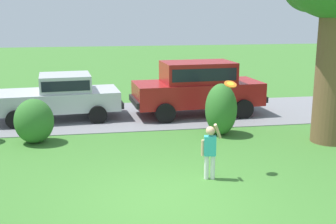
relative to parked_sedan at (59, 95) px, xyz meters
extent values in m
plane|color=#3D752D|center=(2.47, -7.14, -0.85)|extent=(80.00, 80.00, 0.00)
cube|color=slate|center=(2.47, 0.09, -0.84)|extent=(28.00, 4.40, 0.02)
cylinder|color=brown|center=(7.78, -4.06, 1.07)|extent=(1.03, 1.03, 3.83)
ellipsoid|color=#33702B|center=(-0.51, -2.75, -0.21)|extent=(1.10, 1.04, 1.27)
ellipsoid|color=#33702B|center=(4.93, -2.80, -0.07)|extent=(0.95, 1.08, 1.56)
cube|color=silver|center=(-0.10, -0.01, -0.17)|extent=(4.34, 2.20, 0.64)
cube|color=silver|center=(0.22, 0.02, 0.43)|extent=(1.81, 1.76, 0.56)
cube|color=black|center=(0.22, 0.02, 0.43)|extent=(1.68, 1.77, 0.34)
cylinder|color=black|center=(-1.31, -1.06, -0.55)|extent=(0.62, 0.27, 0.60)
cylinder|color=black|center=(-1.48, 0.81, -0.55)|extent=(0.62, 0.27, 0.60)
cylinder|color=black|center=(1.28, -0.83, -0.55)|extent=(0.62, 0.27, 0.60)
cylinder|color=black|center=(1.12, 1.04, -0.55)|extent=(0.62, 0.27, 0.60)
cube|color=black|center=(2.04, 0.18, -0.33)|extent=(0.27, 1.75, 0.20)
cube|color=maroon|center=(4.84, -0.16, -0.05)|extent=(4.60, 2.11, 0.80)
cube|color=maroon|center=(4.84, -0.16, 0.71)|extent=(2.57, 1.77, 0.72)
cube|color=black|center=(4.84, -0.16, 0.71)|extent=(2.37, 1.78, 0.43)
cylinder|color=black|center=(3.50, -1.19, -0.51)|extent=(0.69, 0.26, 0.68)
cylinder|color=black|center=(3.39, 0.69, -0.51)|extent=(0.69, 0.26, 0.68)
cylinder|color=black|center=(6.29, -1.02, -0.51)|extent=(0.69, 0.26, 0.68)
cylinder|color=black|center=(6.17, 0.86, -0.51)|extent=(0.69, 0.26, 0.68)
cube|color=black|center=(2.55, -0.30, -0.25)|extent=(0.23, 1.75, 0.20)
cube|color=black|center=(7.12, -0.02, -0.25)|extent=(0.23, 1.75, 0.20)
cylinder|color=white|center=(3.58, -6.25, -0.57)|extent=(0.10, 0.10, 0.55)
cylinder|color=white|center=(3.72, -6.27, -0.57)|extent=(0.10, 0.10, 0.55)
cube|color=#33B2B2|center=(3.65, -6.26, -0.08)|extent=(0.29, 0.21, 0.44)
sphere|color=tan|center=(3.65, -6.26, 0.26)|extent=(0.20, 0.20, 0.20)
cylinder|color=tan|center=(3.82, -6.24, 0.24)|extent=(0.22, 0.22, 0.39)
cylinder|color=tan|center=(3.49, -6.23, -0.13)|extent=(0.07, 0.07, 0.36)
cylinder|color=orange|center=(4.18, -5.91, 1.22)|extent=(0.29, 0.27, 0.15)
cylinder|color=yellow|center=(4.18, -5.91, 1.22)|extent=(0.16, 0.15, 0.09)
camera|label=1|loc=(1.19, -15.09, 2.79)|focal=46.51mm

